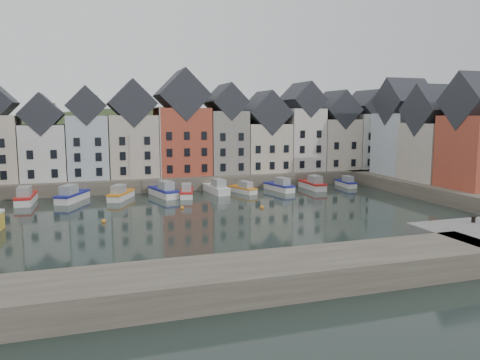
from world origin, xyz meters
name	(u,v)px	position (x,y,z in m)	size (l,w,h in m)	color
ground	(229,220)	(0.00, 0.00, 0.00)	(260.00, 260.00, 0.00)	black
far_quay	(180,178)	(0.00, 30.00, 1.00)	(90.00, 16.00, 2.00)	#4C433A
right_quay	(464,191)	(37.00, 3.00, 1.00)	(14.00, 54.00, 2.00)	#4C433A
near_wall	(180,285)	(-10.00, -22.00, 1.00)	(50.00, 6.00, 2.00)	#4C433A
hillside	(161,244)	(0.02, 56.00, -17.96)	(153.60, 70.40, 64.00)	#25351A
far_terrace	(200,134)	(3.21, 28.00, 8.88)	(72.37, 8.16, 17.78)	beige
right_terrace	(437,136)	(36.00, 8.07, 8.91)	(8.30, 24.25, 16.36)	#B1BCC4
mooring_buoys	(186,212)	(-4.00, 5.33, 0.15)	(20.50, 5.50, 0.50)	orange
boat_a	(26,198)	(-23.80, 18.43, 0.80)	(2.47, 7.09, 2.69)	silver
boat_b	(72,196)	(-17.81, 18.10, 0.79)	(4.89, 7.20, 2.67)	silver
boat_c	(121,195)	(-11.12, 17.52, 0.72)	(4.46, 6.57, 2.43)	silver
boat_d	(164,191)	(-4.80, 17.88, 0.87)	(3.85, 7.36, 13.45)	silver
boat_e	(187,192)	(-1.59, 16.70, 0.69)	(3.14, 6.26, 2.30)	silver
boat_f	(217,188)	(3.53, 18.46, 0.77)	(2.87, 6.90, 2.57)	silver
boat_g	(243,189)	(7.56, 17.43, 0.63)	(3.50, 5.73, 2.10)	silver
boat_h	(280,186)	(13.83, 17.60, 0.73)	(3.28, 6.62, 2.44)	silver
boat_i	(313,184)	(19.73, 17.53, 0.77)	(2.14, 6.75, 2.59)	silver
boat_j	(346,183)	(26.43, 18.30, 0.62)	(2.13, 5.57, 2.09)	silver
mooring_bollard	(473,219)	(19.18, -16.85, 2.31)	(0.48, 0.48, 0.56)	black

